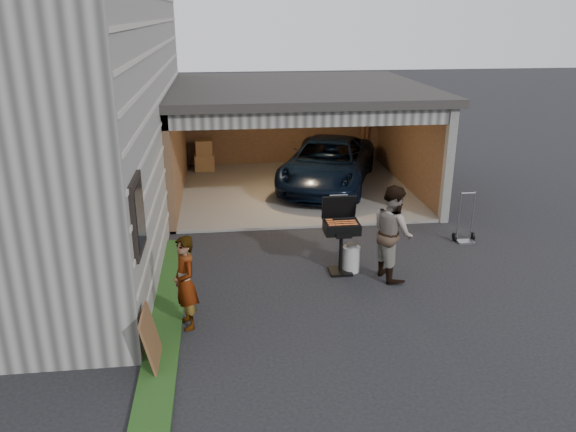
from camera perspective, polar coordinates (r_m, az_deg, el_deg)
name	(u,v)px	position (r m, az deg, el deg)	size (l,w,h in m)	color
ground	(302,303)	(9.72, 1.43, -8.88)	(80.00, 80.00, 0.00)	black
groundcover_strip	(163,343)	(8.82, -12.58, -12.47)	(0.50, 8.00, 0.06)	#193814
garage	(295,121)	(15.60, 0.69, 9.58)	(6.80, 6.30, 2.90)	#605E59
minivan	(328,165)	(15.81, 4.06, 5.18)	(2.19, 4.75, 1.32)	black
woman	(185,283)	(8.87, -10.41, -6.69)	(0.55, 0.36, 1.52)	#98AFBF
man	(393,232)	(10.48, 10.57, -1.62)	(0.87, 0.68, 1.78)	#4E301F
bbq_grill	(341,230)	(10.53, 5.42, -1.39)	(0.65, 0.57, 1.45)	black
propane_tank	(351,259)	(10.83, 6.43, -4.35)	(0.33, 0.33, 0.50)	beige
plywood_panel	(151,339)	(8.21, -13.73, -12.08)	(0.04, 0.75, 0.84)	#4F361B
hand_truck	(465,232)	(12.73, 17.54, -1.57)	(0.46, 0.33, 1.11)	gray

